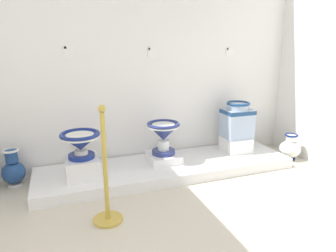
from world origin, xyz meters
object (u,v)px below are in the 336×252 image
(plinth_block_central_ornate, at_px, (164,157))
(info_placard_third, at_px, (230,51))
(antique_toilet_tall_cobalt, at_px, (80,141))
(plinth_block_tall_cobalt, at_px, (82,167))
(decorative_vase_companion, at_px, (13,170))
(stanchion_post_near_left, at_px, (106,189))
(info_placard_second, at_px, (152,52))
(antique_toilet_squat_floral, at_px, (237,119))
(decorative_vase_spare, at_px, (290,148))
(plinth_block_squat_floral, at_px, (236,144))
(info_placard_first, at_px, (69,51))
(antique_toilet_central_ornate, at_px, (163,133))

(plinth_block_central_ornate, height_order, info_placard_third, info_placard_third)
(antique_toilet_tall_cobalt, xyz_separation_m, plinth_block_central_ornate, (0.98, 0.12, -0.35))
(plinth_block_tall_cobalt, distance_m, plinth_block_central_ornate, 0.99)
(plinth_block_central_ornate, height_order, decorative_vase_companion, decorative_vase_companion)
(decorative_vase_companion, height_order, stanchion_post_near_left, stanchion_post_near_left)
(plinth_block_tall_cobalt, bearing_deg, info_placard_second, 26.38)
(plinth_block_central_ornate, distance_m, info_placard_third, 1.69)
(antique_toilet_squat_floral, relative_size, decorative_vase_companion, 1.13)
(decorative_vase_spare, bearing_deg, plinth_block_squat_floral, 159.78)
(decorative_vase_companion, distance_m, stanchion_post_near_left, 1.37)
(plinth_block_central_ornate, bearing_deg, info_placard_second, 93.76)
(plinth_block_central_ornate, bearing_deg, info_placard_first, 160.50)
(plinth_block_squat_floral, relative_size, decorative_vase_spare, 0.96)
(plinth_block_central_ornate, height_order, antique_toilet_central_ornate, antique_toilet_central_ornate)
(plinth_block_squat_floral, distance_m, decorative_vase_companion, 2.74)
(antique_toilet_central_ornate, relative_size, info_placard_first, 2.91)
(antique_toilet_tall_cobalt, height_order, plinth_block_squat_floral, antique_toilet_tall_cobalt)
(antique_toilet_tall_cobalt, bearing_deg, antique_toilet_central_ornate, 6.93)
(plinth_block_central_ornate, bearing_deg, antique_toilet_squat_floral, 1.36)
(decorative_vase_spare, bearing_deg, info_placard_third, 138.48)
(info_placard_first, xyz_separation_m, decorative_vase_companion, (-0.69, -0.18, -1.26))
(antique_toilet_central_ornate, xyz_separation_m, info_placard_first, (-1.00, 0.35, 0.96))
(decorative_vase_spare, bearing_deg, info_placard_first, 167.93)
(info_placard_third, relative_size, stanchion_post_near_left, 0.11)
(antique_toilet_tall_cobalt, relative_size, decorative_vase_spare, 1.19)
(info_placard_second, height_order, stanchion_post_near_left, info_placard_second)
(info_placard_first, height_order, info_placard_second, info_placard_first)
(plinth_block_central_ornate, relative_size, stanchion_post_near_left, 0.37)
(antique_toilet_tall_cobalt, relative_size, stanchion_post_near_left, 0.40)
(info_placard_first, xyz_separation_m, stanchion_post_near_left, (0.16, -1.24, -1.14))
(decorative_vase_spare, bearing_deg, antique_toilet_central_ornate, 172.42)
(antique_toilet_tall_cobalt, xyz_separation_m, decorative_vase_companion, (-0.71, 0.29, -0.34))
(plinth_block_central_ornate, bearing_deg, antique_toilet_central_ornate, 0.00)
(info_placard_second, xyz_separation_m, info_placard_third, (1.10, -0.00, 0.00))
(plinth_block_central_ornate, height_order, plinth_block_squat_floral, plinth_block_squat_floral)
(antique_toilet_tall_cobalt, xyz_separation_m, info_placard_first, (-0.02, 0.47, 0.92))
(plinth_block_squat_floral, xyz_separation_m, antique_toilet_squat_floral, (0.00, 0.00, 0.34))
(info_placard_third, bearing_deg, plinth_block_squat_floral, -95.89)
(antique_toilet_squat_floral, bearing_deg, info_placard_third, 84.11)
(info_placard_third, bearing_deg, antique_toilet_tall_cobalt, -167.04)
(plinth_block_squat_floral, bearing_deg, plinth_block_central_ornate, -178.64)
(plinth_block_central_ornate, height_order, decorative_vase_spare, decorative_vase_spare)
(plinth_block_central_ornate, distance_m, info_placard_first, 1.66)
(antique_toilet_squat_floral, distance_m, info_placard_first, 2.25)
(info_placard_second, distance_m, stanchion_post_near_left, 1.86)
(antique_toilet_squat_floral, height_order, decorative_vase_companion, antique_toilet_squat_floral)
(decorative_vase_spare, bearing_deg, antique_toilet_tall_cobalt, 177.63)
(antique_toilet_central_ornate, bearing_deg, antique_toilet_tall_cobalt, -173.07)
(info_placard_first, relative_size, stanchion_post_near_left, 0.13)
(plinth_block_squat_floral, relative_size, info_placard_third, 2.98)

